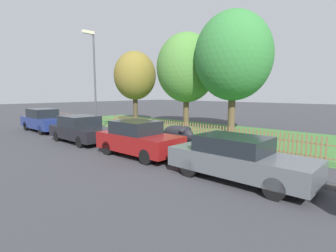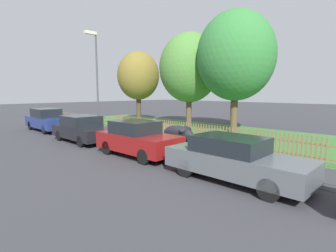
# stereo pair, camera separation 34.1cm
# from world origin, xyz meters

# --- Properties ---
(ground_plane) EXTENTS (120.00, 120.00, 0.00)m
(ground_plane) POSITION_xyz_m (0.00, 0.00, 0.00)
(ground_plane) COLOR #38383D
(kerb_stone) EXTENTS (34.28, 0.20, 0.12)m
(kerb_stone) POSITION_xyz_m (0.00, 0.10, 0.06)
(kerb_stone) COLOR gray
(kerb_stone) RESTS_ON ground
(grass_strip) EXTENTS (34.28, 8.48, 0.01)m
(grass_strip) POSITION_xyz_m (0.00, 6.70, 0.01)
(grass_strip) COLOR #3D7033
(grass_strip) RESTS_ON ground
(park_fence) EXTENTS (34.28, 0.05, 1.13)m
(park_fence) POSITION_xyz_m (-0.00, 2.47, 0.56)
(park_fence) COLOR olive
(park_fence) RESTS_ON ground
(parked_car_silver_hatchback) EXTENTS (4.54, 1.72, 1.58)m
(parked_car_silver_hatchback) POSITION_xyz_m (-10.11, -1.02, 0.78)
(parked_car_silver_hatchback) COLOR navy
(parked_car_silver_hatchback) RESTS_ON ground
(parked_car_black_saloon) EXTENTS (4.12, 1.84, 1.44)m
(parked_car_black_saloon) POSITION_xyz_m (-4.49, -1.23, 0.71)
(parked_car_black_saloon) COLOR black
(parked_car_black_saloon) RESTS_ON ground
(parked_car_navy_estate) EXTENTS (3.94, 1.82, 1.51)m
(parked_car_navy_estate) POSITION_xyz_m (0.26, -1.15, 0.75)
(parked_car_navy_estate) COLOR maroon
(parked_car_navy_estate) RESTS_ON ground
(parked_car_red_compact) EXTENTS (4.47, 1.69, 1.38)m
(parked_car_red_compact) POSITION_xyz_m (4.93, -1.11, 0.70)
(parked_car_red_compact) COLOR #51565B
(parked_car_red_compact) RESTS_ON ground
(covered_motorcycle) EXTENTS (2.03, 0.82, 1.09)m
(covered_motorcycle) POSITION_xyz_m (0.35, 1.40, 0.66)
(covered_motorcycle) COLOR black
(covered_motorcycle) RESTS_ON ground
(tree_nearest_kerb) EXTENTS (3.65, 3.65, 6.26)m
(tree_nearest_kerb) POSITION_xyz_m (-9.19, 6.57, 4.14)
(tree_nearest_kerb) COLOR #473828
(tree_nearest_kerb) RESTS_ON ground
(tree_behind_motorcycle) EXTENTS (4.57, 4.57, 7.22)m
(tree_behind_motorcycle) POSITION_xyz_m (-4.15, 7.48, 4.57)
(tree_behind_motorcycle) COLOR brown
(tree_behind_motorcycle) RESTS_ON ground
(tree_mid_park) EXTENTS (5.10, 5.10, 8.03)m
(tree_mid_park) POSITION_xyz_m (-0.21, 7.51, 5.08)
(tree_mid_park) COLOR brown
(tree_mid_park) RESTS_ON ground
(street_lamp) EXTENTS (0.20, 0.79, 6.45)m
(street_lamp) POSITION_xyz_m (-6.08, 0.62, 3.99)
(street_lamp) COLOR #47474C
(street_lamp) RESTS_ON ground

